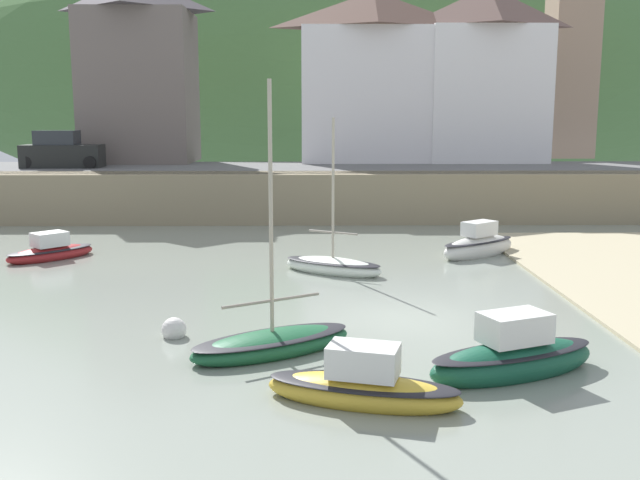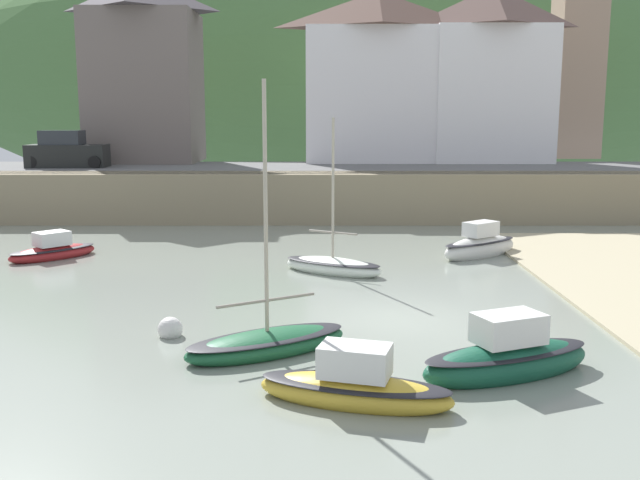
{
  "view_description": "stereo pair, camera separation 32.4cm",
  "coord_description": "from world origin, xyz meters",
  "px_view_note": "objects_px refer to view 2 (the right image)",
  "views": [
    {
      "loc": [
        -2.3,
        -18.17,
        5.25
      ],
      "look_at": [
        -2.01,
        3.59,
        1.44
      ],
      "focal_mm": 40.85,
      "sensor_mm": 36.0,
      "label": 1
    },
    {
      "loc": [
        -1.98,
        -18.18,
        5.25
      ],
      "look_at": [
        -2.01,
        3.59,
        1.44
      ],
      "focal_mm": 40.85,
      "sensor_mm": 36.0,
      "label": 2
    }
  ],
  "objects_px": {
    "waterfront_building_left": "(145,70)",
    "waterfront_building_centre": "(378,76)",
    "sailboat_tall_mast": "(334,266)",
    "sailboat_white_hull": "(268,342)",
    "church_with_spire": "(580,36)",
    "motorboat_with_cabin": "(54,251)",
    "rowboat_small_beached": "(356,387)",
    "waterfront_building_right": "(492,74)",
    "mooring_buoy": "(171,329)",
    "fishing_boat_green": "(508,358)",
    "sailboat_blue_trim": "(481,246)",
    "parked_car_near_slipway": "(68,152)"
  },
  "relations": [
    {
      "from": "waterfront_building_left",
      "to": "sailboat_blue_trim",
      "type": "xyz_separation_m",
      "value": [
        16.18,
        -16.84,
        -7.37
      ]
    },
    {
      "from": "waterfront_building_right",
      "to": "mooring_buoy",
      "type": "bearing_deg",
      "value": -116.86
    },
    {
      "from": "church_with_spire",
      "to": "parked_car_near_slipway",
      "type": "height_order",
      "value": "church_with_spire"
    },
    {
      "from": "sailboat_white_hull",
      "to": "sailboat_blue_trim",
      "type": "bearing_deg",
      "value": 26.9
    },
    {
      "from": "sailboat_tall_mast",
      "to": "fishing_boat_green",
      "type": "xyz_separation_m",
      "value": [
        3.36,
        -9.64,
        0.12
      ]
    },
    {
      "from": "waterfront_building_right",
      "to": "church_with_spire",
      "type": "xyz_separation_m",
      "value": [
        6.36,
        4.0,
        2.55
      ]
    },
    {
      "from": "waterfront_building_left",
      "to": "sailboat_tall_mast",
      "type": "bearing_deg",
      "value": -61.57
    },
    {
      "from": "church_with_spire",
      "to": "parked_car_near_slipway",
      "type": "distance_m",
      "value": 31.74
    },
    {
      "from": "waterfront_building_left",
      "to": "fishing_boat_green",
      "type": "relative_size",
      "value": 2.6
    },
    {
      "from": "waterfront_building_left",
      "to": "sailboat_tall_mast",
      "type": "xyz_separation_m",
      "value": [
        10.66,
        -19.68,
        -7.5
      ]
    },
    {
      "from": "sailboat_blue_trim",
      "to": "mooring_buoy",
      "type": "relative_size",
      "value": 6.02
    },
    {
      "from": "waterfront_building_right",
      "to": "sailboat_tall_mast",
      "type": "xyz_separation_m",
      "value": [
        -9.54,
        -19.68,
        -7.26
      ]
    },
    {
      "from": "sailboat_white_hull",
      "to": "waterfront_building_right",
      "type": "bearing_deg",
      "value": 37.95
    },
    {
      "from": "sailboat_tall_mast",
      "to": "parked_car_near_slipway",
      "type": "distance_m",
      "value": 20.8
    },
    {
      "from": "motorboat_with_cabin",
      "to": "sailboat_blue_trim",
      "type": "height_order",
      "value": "sailboat_blue_trim"
    },
    {
      "from": "church_with_spire",
      "to": "mooring_buoy",
      "type": "bearing_deg",
      "value": -122.93
    },
    {
      "from": "sailboat_tall_mast",
      "to": "mooring_buoy",
      "type": "distance_m",
      "value": 8.08
    },
    {
      "from": "sailboat_tall_mast",
      "to": "sailboat_white_hull",
      "type": "xyz_separation_m",
      "value": [
        -1.59,
        -8.2,
        -0.0
      ]
    },
    {
      "from": "waterfront_building_left",
      "to": "sailboat_blue_trim",
      "type": "relative_size",
      "value": 2.96
    },
    {
      "from": "waterfront_building_centre",
      "to": "mooring_buoy",
      "type": "xyz_separation_m",
      "value": [
        -6.92,
        -26.71,
        -7.17
      ]
    },
    {
      "from": "motorboat_with_cabin",
      "to": "rowboat_small_beached",
      "type": "distance_m",
      "value": 17.08
    },
    {
      "from": "rowboat_small_beached",
      "to": "sailboat_white_hull",
      "type": "distance_m",
      "value": 3.38
    },
    {
      "from": "waterfront_building_centre",
      "to": "fishing_boat_green",
      "type": "relative_size",
      "value": 2.4
    },
    {
      "from": "waterfront_building_right",
      "to": "sailboat_white_hull",
      "type": "distance_m",
      "value": 30.89
    },
    {
      "from": "rowboat_small_beached",
      "to": "parked_car_near_slipway",
      "type": "height_order",
      "value": "parked_car_near_slipway"
    },
    {
      "from": "waterfront_building_right",
      "to": "rowboat_small_beached",
      "type": "height_order",
      "value": "waterfront_building_right"
    },
    {
      "from": "waterfront_building_left",
      "to": "mooring_buoy",
      "type": "distance_m",
      "value": 28.55
    },
    {
      "from": "fishing_boat_green",
      "to": "parked_car_near_slipway",
      "type": "relative_size",
      "value": 0.97
    },
    {
      "from": "waterfront_building_right",
      "to": "rowboat_small_beached",
      "type": "xyz_separation_m",
      "value": [
        -9.32,
        -30.73,
        -7.2
      ]
    },
    {
      "from": "waterfront_building_centre",
      "to": "sailboat_blue_trim",
      "type": "bearing_deg",
      "value": -81.24
    },
    {
      "from": "church_with_spire",
      "to": "motorboat_with_cabin",
      "type": "distance_m",
      "value": 35.04
    },
    {
      "from": "sailboat_tall_mast",
      "to": "church_with_spire",
      "type": "bearing_deg",
      "value": 86.02
    },
    {
      "from": "waterfront_building_centre",
      "to": "rowboat_small_beached",
      "type": "bearing_deg",
      "value": -95.05
    },
    {
      "from": "rowboat_small_beached",
      "to": "sailboat_white_hull",
      "type": "height_order",
      "value": "sailboat_white_hull"
    },
    {
      "from": "fishing_boat_green",
      "to": "church_with_spire",
      "type": "bearing_deg",
      "value": 46.75
    },
    {
      "from": "sailboat_white_hull",
      "to": "mooring_buoy",
      "type": "distance_m",
      "value": 2.67
    },
    {
      "from": "waterfront_building_left",
      "to": "waterfront_building_centre",
      "type": "bearing_deg",
      "value": 0.0
    },
    {
      "from": "waterfront_building_centre",
      "to": "rowboat_small_beached",
      "type": "relative_size",
      "value": 2.55
    },
    {
      "from": "rowboat_small_beached",
      "to": "mooring_buoy",
      "type": "relative_size",
      "value": 6.46
    },
    {
      "from": "fishing_boat_green",
      "to": "sailboat_blue_trim",
      "type": "height_order",
      "value": "sailboat_blue_trim"
    },
    {
      "from": "church_with_spire",
      "to": "rowboat_small_beached",
      "type": "relative_size",
      "value": 3.91
    },
    {
      "from": "waterfront_building_centre",
      "to": "church_with_spire",
      "type": "relative_size",
      "value": 0.65
    },
    {
      "from": "church_with_spire",
      "to": "sailboat_tall_mast",
      "type": "bearing_deg",
      "value": -123.87
    },
    {
      "from": "waterfront_building_left",
      "to": "waterfront_building_centre",
      "type": "relative_size",
      "value": 1.08
    },
    {
      "from": "sailboat_tall_mast",
      "to": "sailboat_white_hull",
      "type": "height_order",
      "value": "sailboat_white_hull"
    },
    {
      "from": "church_with_spire",
      "to": "parked_car_near_slipway",
      "type": "xyz_separation_m",
      "value": [
        -29.8,
        -8.5,
        -6.85
      ]
    },
    {
      "from": "sailboat_blue_trim",
      "to": "mooring_buoy",
      "type": "bearing_deg",
      "value": -171.82
    },
    {
      "from": "sailboat_tall_mast",
      "to": "rowboat_small_beached",
      "type": "distance_m",
      "value": 11.05
    },
    {
      "from": "motorboat_with_cabin",
      "to": "sailboat_blue_trim",
      "type": "bearing_deg",
      "value": -45.1
    },
    {
      "from": "fishing_boat_green",
      "to": "sailboat_blue_trim",
      "type": "xyz_separation_m",
      "value": [
        2.16,
        12.48,
        0.01
      ]
    }
  ]
}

